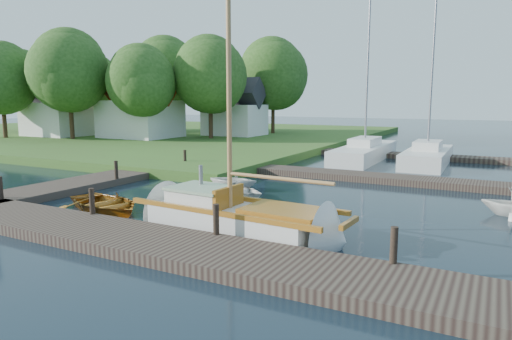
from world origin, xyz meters
The scene contains 28 objects.
ground centered at (0.00, 0.00, 0.00)m, with size 160.00×160.00×0.00m, color black.
near_dock centered at (0.00, -6.00, 0.15)m, with size 18.00×2.20×0.30m, color #2D1F1A.
left_dock centered at (-8.00, 2.00, 0.15)m, with size 2.20×18.00×0.30m, color #2D1F1A.
far_dock centered at (2.00, 6.50, 0.15)m, with size 14.00×1.60×0.30m, color #2D1F1A.
shore centered at (-28.00, 22.00, 0.25)m, with size 50.00×40.00×0.50m, color #3A5822.
mooring_post_0 centered at (-7.50, -5.00, 0.70)m, with size 0.16×0.16×0.80m, color black.
mooring_post_1 centered at (-3.00, -5.00, 0.70)m, with size 0.16×0.16×0.80m, color black.
mooring_post_2 centered at (1.50, -5.00, 0.70)m, with size 0.16×0.16×0.80m, color black.
mooring_post_3 centered at (6.00, -5.00, 0.70)m, with size 0.16×0.16×0.80m, color black.
mooring_post_4 centered at (-7.00, 0.00, 0.70)m, with size 0.16×0.16×0.80m, color black.
mooring_post_5 centered at (-7.00, 5.00, 0.70)m, with size 0.16×0.16×0.80m, color black.
sailboat centered at (1.46, -3.66, 0.34)m, with size 7.27×2.44×9.83m.
dinghy centered at (-3.92, -3.63, 0.35)m, with size 2.44×3.42×0.71m, color #8F5818.
tender_a centered at (-1.41, 0.33, 0.34)m, with size 2.31×3.24×0.67m, color silver.
tender_b centered at (-1.89, 1.49, 0.56)m, with size 1.82×2.11×1.11m, color silver.
marina_boat_1 centered at (0.37, 13.89, 0.56)m, with size 2.32×9.21×10.04m.
marina_boat_2 centered at (4.20, 13.32, 0.57)m, with size 2.31×7.47×10.75m.
house_a centered at (-20.00, 16.00, 2.96)m, with size 6.30×5.00×6.29m.
house_b centered at (-28.00, 14.00, 2.77)m, with size 5.77×4.50×5.79m.
house_c centered at (-14.00, 22.00, 2.58)m, with size 5.25×4.00×5.28m.
tree_0 centered at (-30.00, 10.05, 5.53)m, with size 6.12×6.07×8.28m.
tree_1 centered at (-24.00, 12.05, 6.09)m, with size 6.70×6.70×9.20m.
tree_2 centered at (-18.00, 14.05, 5.25)m, with size 5.83×5.75×7.82m.
tree_3 centered at (-14.00, 18.05, 5.81)m, with size 6.41×6.38×8.74m.
tree_4 centered at (-22.00, 22.05, 6.37)m, with size 7.01×7.01×9.66m.
tree_5 centered at (-30.00, 20.05, 5.42)m, with size 6.00×5.94×8.10m.
tree_6 centered at (-36.00, 16.05, 5.64)m, with size 6.24×6.20×8.46m.
tree_7 centered at (-12.00, 26.05, 6.20)m, with size 6.83×6.83×9.38m.
Camera 1 is at (7.81, -14.61, 3.76)m, focal length 32.00 mm.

